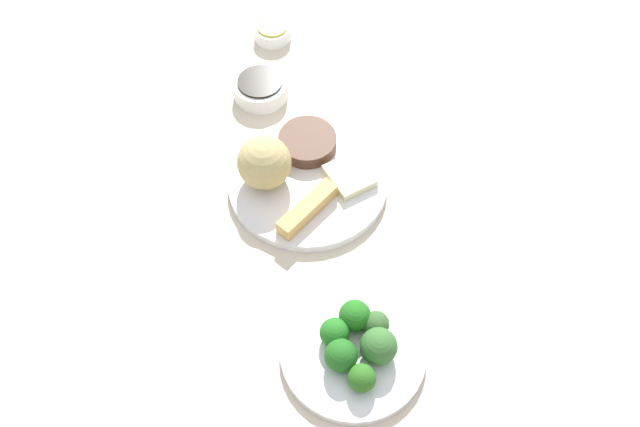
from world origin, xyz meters
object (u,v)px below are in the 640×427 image
at_px(broccoli_plate, 350,352).
at_px(sauce_ramekin_hot_mustard, 273,33).
at_px(main_plate, 308,182).
at_px(soy_sauce_bowl, 261,89).

relative_size(broccoli_plate, sauce_ramekin_hot_mustard, 2.93).
xyz_separation_m(main_plate, soy_sauce_bowl, (-0.21, -0.05, 0.01)).
bearing_deg(soy_sauce_bowl, main_plate, 12.59).
distance_m(broccoli_plate, soy_sauce_bowl, 0.50).
bearing_deg(soy_sauce_bowl, sauce_ramekin_hot_mustard, 163.43).
bearing_deg(main_plate, soy_sauce_bowl, -167.41).
height_order(soy_sauce_bowl, sauce_ramekin_hot_mustard, soy_sauce_bowl).
relative_size(main_plate, sauce_ramekin_hot_mustard, 3.72).
xyz_separation_m(broccoli_plate, sauce_ramekin_hot_mustard, (-0.64, -0.01, 0.01)).
bearing_deg(sauce_ramekin_hot_mustard, main_plate, 0.77).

